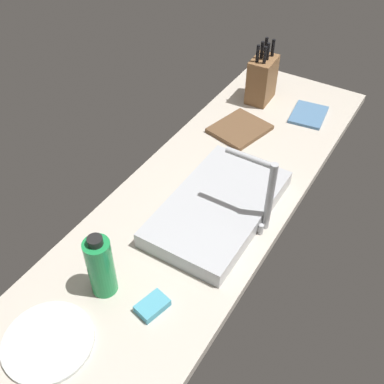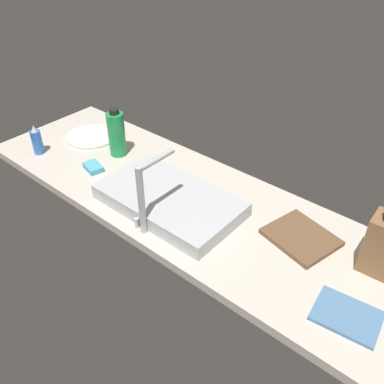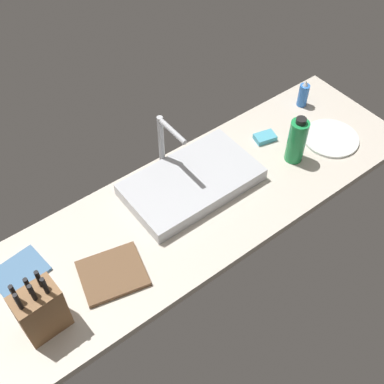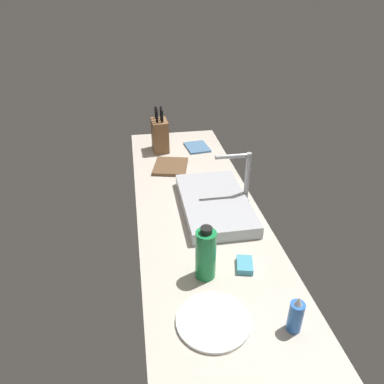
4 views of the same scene
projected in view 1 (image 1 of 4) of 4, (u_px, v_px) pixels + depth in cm
name	position (u px, v px, depth cm)	size (l,w,h in cm)	color
countertop_slab	(204.00, 201.00, 162.92)	(195.73, 58.46, 3.50)	beige
sink_basin	(218.00, 207.00, 154.15)	(53.31, 30.55, 5.76)	#B7BABF
faucet	(264.00, 188.00, 141.17)	(5.50, 17.13, 26.82)	#B7BABF
knife_block	(262.00, 79.00, 201.72)	(14.65, 10.26, 27.29)	brown
cutting_board	(240.00, 129.00, 190.47)	(22.04, 18.87, 1.80)	brown
water_bottle	(101.00, 266.00, 126.97)	(7.60, 7.60, 22.00)	#1E8E47
dinner_plate	(48.00, 342.00, 120.93)	(24.35, 24.35, 1.20)	silver
dish_towel	(309.00, 115.00, 198.70)	(18.09, 13.76, 1.20)	teal
dish_sponge	(152.00, 306.00, 128.19)	(9.00, 6.00, 2.40)	#4CA3BC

